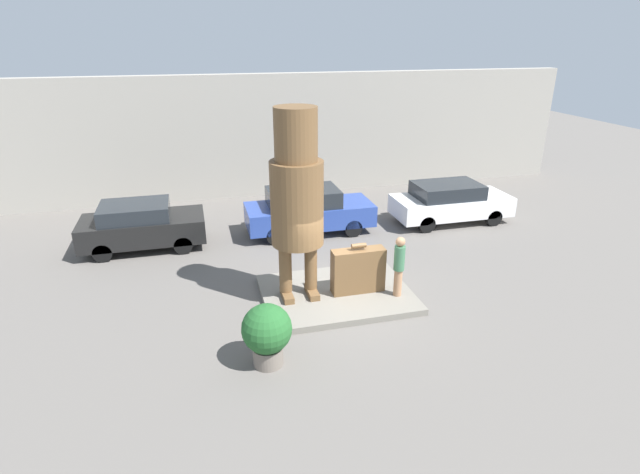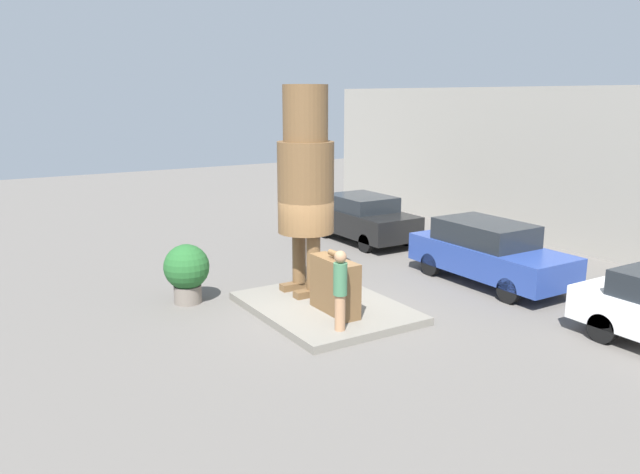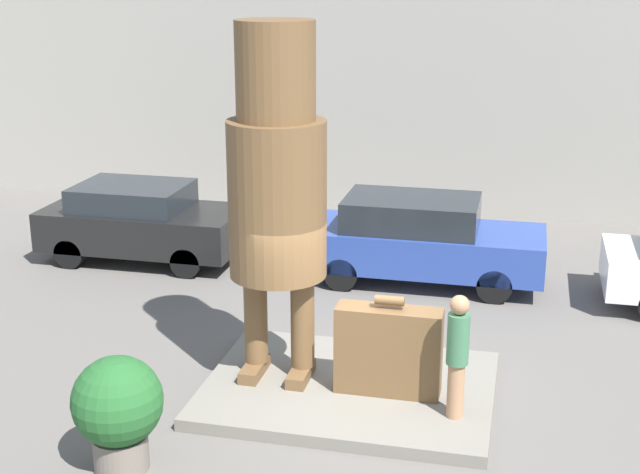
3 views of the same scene
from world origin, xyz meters
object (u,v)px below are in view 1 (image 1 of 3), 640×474
at_px(giant_suitcase, 358,270).
at_px(tourist, 399,264).
at_px(statue_figure, 297,191).
at_px(planter_pot, 267,332).
at_px(parked_car_blue, 308,210).
at_px(parked_car_black, 142,225).
at_px(parked_car_white, 450,202).

height_order(giant_suitcase, tourist, tourist).
relative_size(statue_figure, planter_pot, 3.45).
relative_size(statue_figure, parked_car_blue, 1.10).
distance_m(giant_suitcase, parked_car_black, 7.88).
height_order(tourist, parked_car_black, tourist).
height_order(parked_car_black, parked_car_white, parked_car_black).
xyz_separation_m(parked_car_blue, planter_pot, (-2.70, -7.52, -0.05)).
relative_size(parked_car_black, parked_car_blue, 0.88).
height_order(parked_car_white, planter_pot, parked_car_white).
bearing_deg(parked_car_white, parked_car_blue, 177.09).
distance_m(giant_suitcase, parked_car_white, 7.21).
bearing_deg(planter_pot, parked_car_blue, 70.27).
bearing_deg(statue_figure, parked_car_black, 131.66).
bearing_deg(tourist, giant_suitcase, 152.76).
height_order(statue_figure, tourist, statue_figure).
relative_size(parked_car_black, planter_pot, 2.76).
relative_size(parked_car_blue, parked_car_white, 1.02).
bearing_deg(planter_pot, tourist, 26.27).
relative_size(parked_car_white, planter_pot, 3.07).
distance_m(statue_figure, tourist, 3.38).
relative_size(tourist, parked_car_white, 0.38).
height_order(giant_suitcase, parked_car_black, giant_suitcase).
bearing_deg(planter_pot, statue_figure, 64.16).
xyz_separation_m(statue_figure, giant_suitcase, (1.63, -0.21, -2.33)).
bearing_deg(statue_figure, parked_car_blue, 73.78).
bearing_deg(planter_pot, parked_car_black, 112.27).
height_order(parked_car_blue, parked_car_white, parked_car_blue).
bearing_deg(giant_suitcase, parked_car_black, 139.55).
relative_size(statue_figure, tourist, 2.95).
distance_m(tourist, parked_car_black, 8.96).
height_order(statue_figure, parked_car_blue, statue_figure).
relative_size(giant_suitcase, planter_pot, 1.00).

